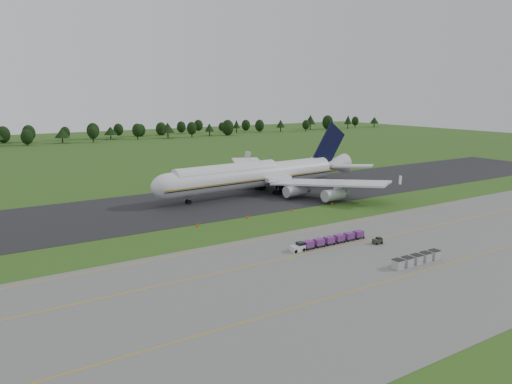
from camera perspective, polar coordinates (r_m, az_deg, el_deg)
ground at (r=114.19m, az=0.64°, el=-3.76°), size 600.00×600.00×0.00m
apron at (r=89.08m, az=12.89°, el=-8.45°), size 300.00×52.00×0.06m
taxiway at (r=137.75m, az=-5.78°, el=-1.17°), size 300.00×40.00×0.08m
apron_markings at (r=93.79m, az=9.82°, el=-7.29°), size 300.00×30.20×0.01m
tree_line at (r=320.14m, az=-19.86°, el=6.45°), size 531.58×23.02×11.86m
aircraft at (r=147.61m, az=0.16°, el=2.00°), size 72.06×70.08×20.23m
baggage_train at (r=100.06m, az=8.21°, el=-5.52°), size 18.18×1.65×1.59m
utility_cart at (r=102.69m, az=13.70°, el=-5.51°), size 1.95×1.30×1.02m
uld_row at (r=92.96m, az=17.89°, el=-7.31°), size 11.28×1.68×1.66m
edge_markers at (r=123.22m, az=1.65°, el=-2.50°), size 40.49×0.30×0.60m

